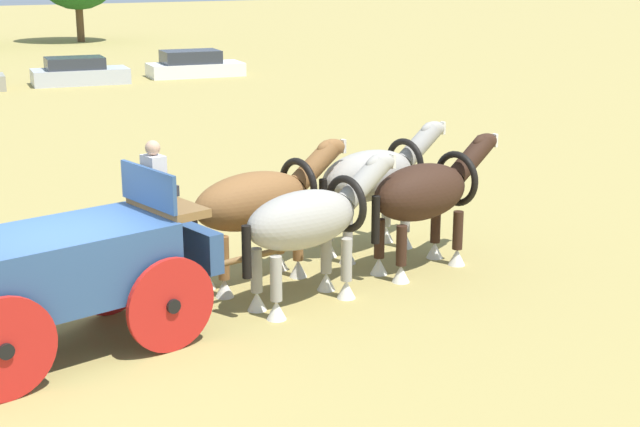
{
  "coord_description": "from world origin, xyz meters",
  "views": [
    {
      "loc": [
        -2.97,
        -11.73,
        5.14
      ],
      "look_at": [
        4.44,
        0.64,
        1.2
      ],
      "focal_mm": 51.45,
      "sensor_mm": 36.0,
      "label": 1
    }
  ],
  "objects_px": {
    "show_wagon": "(69,267)",
    "draft_horse_lead_near": "(374,178)",
    "draft_horse_rear_off": "(309,221)",
    "parked_vehicle_f": "(79,72)",
    "draft_horse_rear_near": "(259,202)",
    "parked_vehicle_g": "(194,65)",
    "draft_horse_lead_off": "(426,194)"
  },
  "relations": [
    {
      "from": "parked_vehicle_g",
      "to": "draft_horse_lead_off",
      "type": "bearing_deg",
      "value": -105.53
    },
    {
      "from": "parked_vehicle_f",
      "to": "parked_vehicle_g",
      "type": "bearing_deg",
      "value": 0.74
    },
    {
      "from": "show_wagon",
      "to": "parked_vehicle_g",
      "type": "distance_m",
      "value": 31.8
    },
    {
      "from": "draft_horse_rear_off",
      "to": "draft_horse_lead_near",
      "type": "height_order",
      "value": "draft_horse_lead_near"
    },
    {
      "from": "show_wagon",
      "to": "draft_horse_lead_off",
      "type": "height_order",
      "value": "show_wagon"
    },
    {
      "from": "parked_vehicle_g",
      "to": "show_wagon",
      "type": "bearing_deg",
      "value": -116.29
    },
    {
      "from": "draft_horse_rear_near",
      "to": "draft_horse_lead_off",
      "type": "xyz_separation_m",
      "value": [
        2.77,
        -0.87,
        -0.02
      ]
    },
    {
      "from": "draft_horse_rear_off",
      "to": "parked_vehicle_g",
      "type": "distance_m",
      "value": 30.4
    },
    {
      "from": "draft_horse_rear_near",
      "to": "parked_vehicle_g",
      "type": "distance_m",
      "value": 29.28
    },
    {
      "from": "draft_horse_lead_near",
      "to": "draft_horse_lead_off",
      "type": "bearing_deg",
      "value": -81.0
    },
    {
      "from": "draft_horse_lead_near",
      "to": "parked_vehicle_g",
      "type": "xyz_separation_m",
      "value": [
        8.02,
        26.87,
        -0.86
      ]
    },
    {
      "from": "show_wagon",
      "to": "draft_horse_lead_near",
      "type": "distance_m",
      "value": 6.28
    },
    {
      "from": "show_wagon",
      "to": "draft_horse_lead_off",
      "type": "bearing_deg",
      "value": 3.26
    },
    {
      "from": "draft_horse_rear_near",
      "to": "draft_horse_rear_off",
      "type": "relative_size",
      "value": 1.05
    },
    {
      "from": "draft_horse_rear_near",
      "to": "draft_horse_lead_near",
      "type": "bearing_deg",
      "value": 9.25
    },
    {
      "from": "draft_horse_lead_near",
      "to": "parked_vehicle_f",
      "type": "relative_size",
      "value": 0.71
    },
    {
      "from": "draft_horse_rear_off",
      "to": "parked_vehicle_g",
      "type": "relative_size",
      "value": 0.65
    },
    {
      "from": "draft_horse_rear_near",
      "to": "show_wagon",
      "type": "bearing_deg",
      "value": -160.7
    },
    {
      "from": "draft_horse_rear_off",
      "to": "draft_horse_lead_off",
      "type": "bearing_deg",
      "value": 9.25
    },
    {
      "from": "draft_horse_rear_off",
      "to": "parked_vehicle_f",
      "type": "relative_size",
      "value": 0.7
    },
    {
      "from": "draft_horse_rear_near",
      "to": "draft_horse_lead_near",
      "type": "distance_m",
      "value": 2.6
    },
    {
      "from": "show_wagon",
      "to": "draft_horse_lead_near",
      "type": "relative_size",
      "value": 1.93
    },
    {
      "from": "show_wagon",
      "to": "draft_horse_rear_off",
      "type": "relative_size",
      "value": 1.96
    },
    {
      "from": "show_wagon",
      "to": "draft_horse_rear_off",
      "type": "distance_m",
      "value": 3.71
    },
    {
      "from": "draft_horse_lead_near",
      "to": "parked_vehicle_f",
      "type": "height_order",
      "value": "draft_horse_lead_near"
    },
    {
      "from": "draft_horse_rear_off",
      "to": "draft_horse_lead_off",
      "type": "relative_size",
      "value": 1.0
    },
    {
      "from": "draft_horse_rear_near",
      "to": "parked_vehicle_g",
      "type": "bearing_deg",
      "value": 68.78
    },
    {
      "from": "draft_horse_rear_near",
      "to": "draft_horse_rear_off",
      "type": "xyz_separation_m",
      "value": [
        0.22,
        -1.28,
        -0.04
      ]
    },
    {
      "from": "show_wagon",
      "to": "parked_vehicle_f",
      "type": "bearing_deg",
      "value": 73.21
    },
    {
      "from": "draft_horse_lead_near",
      "to": "parked_vehicle_g",
      "type": "relative_size",
      "value": 0.67
    },
    {
      "from": "draft_horse_rear_off",
      "to": "draft_horse_lead_off",
      "type": "xyz_separation_m",
      "value": [
        2.55,
        0.42,
        0.02
      ]
    },
    {
      "from": "parked_vehicle_f",
      "to": "draft_horse_lead_near",
      "type": "bearing_deg",
      "value": -95.37
    }
  ]
}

